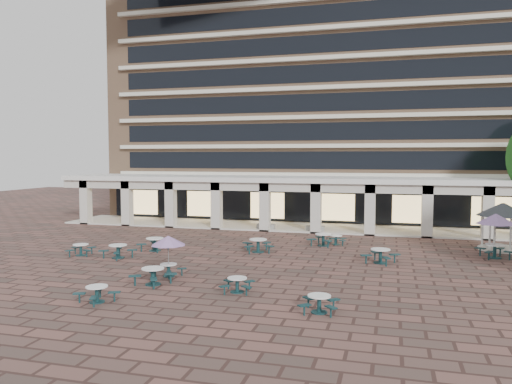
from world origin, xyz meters
The scene contains 19 objects.
ground centered at (0.00, 0.00, 0.00)m, with size 120.00×120.00×0.00m, color brown.
apartment_building centered at (0.00, 25.47, 12.60)m, with size 40.00×15.50×25.20m.
retail_arcade centered at (0.00, 14.80, 3.00)m, with size 42.00×6.60×4.40m.
picnic_table_0 centered at (-3.90, -9.15, 0.41)m, with size 1.87×1.87×0.69m.
picnic_table_1 centered at (-2.98, -5.90, 0.48)m, with size 2.12×2.12×0.81m.
picnic_table_2 centered at (1.30, -6.13, 0.40)m, with size 1.65×1.65×0.67m.
picnic_table_3 centered at (5.29, -8.08, 0.41)m, with size 1.57×1.57×0.69m.
picnic_table_5 centered at (-7.93, -0.73, 0.48)m, with size 2.18×2.18×0.81m.
picnic_table_6 centered at (-2.98, -4.17, 1.76)m, with size 1.80×1.80×2.08m.
picnic_table_7 centered at (7.38, 1.94, 0.49)m, with size 2.25×2.25×0.83m.
picnic_table_8 centered at (-10.56, -0.64, 0.42)m, with size 1.87×1.87×0.71m.
picnic_table_9 centered at (-0.25, 3.30, 0.51)m, with size 2.30×2.30×0.85m.
picnic_table_10 centered at (3.46, 6.70, 0.50)m, with size 2.19×2.19×0.84m.
picnic_table_11 centered at (14.00, 5.26, 2.28)m, with size 2.32×2.32×2.68m.
picnic_table_12 centered at (-6.84, 1.97, 0.50)m, with size 2.08×2.08×0.84m.
picnic_table_13 centered at (4.25, 7.44, 0.38)m, with size 1.50×1.50×0.64m.
gazebo centered at (14.98, 8.28, 2.33)m, with size 3.32×3.32×3.09m.
planter_left centered at (-2.15, 12.90, 0.43)m, with size 1.50×0.72×1.16m.
planter_right centered at (1.98, 12.90, 0.48)m, with size 1.50×0.79×1.23m.
Camera 1 is at (7.95, -27.20, 6.08)m, focal length 35.00 mm.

